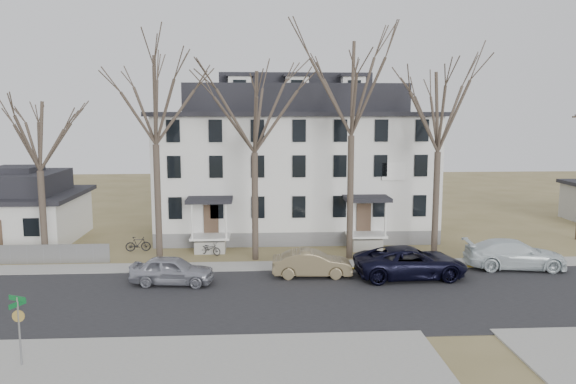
{
  "coord_description": "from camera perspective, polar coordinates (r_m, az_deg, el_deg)",
  "views": [
    {
      "loc": [
        -4.91,
        -24.83,
        9.28
      ],
      "look_at": [
        -2.98,
        9.0,
        4.41
      ],
      "focal_mm": 35.0,
      "sensor_mm": 36.0,
      "label": 1
    }
  ],
  "objects": [
    {
      "name": "tree_mid_right",
      "position": [
        36.46,
        15.13,
        8.41
      ],
      "size": [
        7.8,
        7.8,
        12.74
      ],
      "color": "#473B31",
      "rests_on": "ground"
    },
    {
      "name": "tree_far_left",
      "position": [
        35.18,
        -13.43,
        9.7
      ],
      "size": [
        8.4,
        8.4,
        13.72
      ],
      "color": "#473B31",
      "rests_on": "ground"
    },
    {
      "name": "tree_center",
      "position": [
        35.18,
        6.53,
        11.07
      ],
      "size": [
        9.0,
        9.0,
        14.7
      ],
      "color": "#473B31",
      "rests_on": "ground"
    },
    {
      "name": "car_white",
      "position": [
        36.09,
        22.03,
        -5.94
      ],
      "size": [
        6.07,
        3.03,
        1.69
      ],
      "primitive_type": "imported",
      "rotation": [
        0.0,
        0.0,
        1.45
      ],
      "color": "silver",
      "rests_on": "ground"
    },
    {
      "name": "yellow_curb",
      "position": [
        34.7,
        13.57,
        -7.56
      ],
      "size": [
        14.0,
        0.25,
        0.06
      ],
      "primitive_type": "cube",
      "color": "gold",
      "rests_on": "ground"
    },
    {
      "name": "near_sidewalk_left",
      "position": [
        22.11,
        -11.49,
        -16.8
      ],
      "size": [
        20.0,
        5.0,
        0.08
      ],
      "primitive_type": "cube",
      "color": "#A09F97",
      "rests_on": "ground"
    },
    {
      "name": "tree_mid_left",
      "position": [
        34.63,
        -3.46,
        8.7
      ],
      "size": [
        7.8,
        7.8,
        12.74
      ],
      "color": "#473B31",
      "rests_on": "ground"
    },
    {
      "name": "boarding_house",
      "position": [
        43.06,
        0.62,
        2.99
      ],
      "size": [
        20.8,
        12.36,
        12.05
      ],
      "color": "slate",
      "rests_on": "ground"
    },
    {
      "name": "small_house",
      "position": [
        44.82,
        -25.65,
        -1.66
      ],
      "size": [
        8.7,
        8.7,
        5.0
      ],
      "color": "silver",
      "rests_on": "ground"
    },
    {
      "name": "bicycle_right",
      "position": [
        38.8,
        -14.98,
        -5.19
      ],
      "size": [
        1.68,
        0.61,
        0.99
      ],
      "primitive_type": "imported",
      "rotation": [
        0.0,
        0.0,
        1.66
      ],
      "color": "black",
      "rests_on": "ground"
    },
    {
      "name": "main_road",
      "position": [
        28.81,
        6.84,
        -10.66
      ],
      "size": [
        120.0,
        10.0,
        0.04
      ],
      "primitive_type": "cube",
      "color": "#27272A",
      "rests_on": "ground"
    },
    {
      "name": "car_tan",
      "position": [
        31.93,
        2.45,
        -7.33
      ],
      "size": [
        4.54,
        1.73,
        1.48
      ],
      "primitive_type": "imported",
      "rotation": [
        0.0,
        0.0,
        1.53
      ],
      "color": "#736445",
      "rests_on": "ground"
    },
    {
      "name": "car_navy",
      "position": [
        32.41,
        12.34,
        -7.05
      ],
      "size": [
        6.37,
        3.15,
        1.74
      ],
      "primitive_type": "imported",
      "rotation": [
        0.0,
        0.0,
        1.61
      ],
      "color": "black",
      "rests_on": "ground"
    },
    {
      "name": "bicycle_left",
      "position": [
        36.95,
        -7.94,
        -5.76
      ],
      "size": [
        1.69,
        1.29,
        0.85
      ],
      "primitive_type": "imported",
      "rotation": [
        0.0,
        0.0,
        1.06
      ],
      "color": "black",
      "rests_on": "ground"
    },
    {
      "name": "ground",
      "position": [
        26.96,
        7.6,
        -12.02
      ],
      "size": [
        120.0,
        120.0,
        0.0
      ],
      "primitive_type": "plane",
      "color": "olive",
      "rests_on": "ground"
    },
    {
      "name": "tree_bungalow",
      "position": [
        37.04,
        -24.09,
        5.68
      ],
      "size": [
        6.6,
        6.6,
        10.78
      ],
      "color": "#473B31",
      "rests_on": "ground"
    },
    {
      "name": "far_sidewalk",
      "position": [
        34.47,
        5.09,
        -7.47
      ],
      "size": [
        120.0,
        2.0,
        0.08
      ],
      "primitive_type": "cube",
      "color": "#A09F97",
      "rests_on": "ground"
    },
    {
      "name": "car_silver",
      "position": [
        31.15,
        -11.68,
        -7.85
      ],
      "size": [
        4.67,
        2.3,
        1.53
      ],
      "primitive_type": "imported",
      "rotation": [
        0.0,
        0.0,
        1.46
      ],
      "color": "#9A9CA7",
      "rests_on": "ground"
    },
    {
      "name": "street_sign",
      "position": [
        23.02,
        -25.68,
        -11.67
      ],
      "size": [
        0.77,
        0.77,
        2.69
      ],
      "rotation": [
        0.0,
        0.0,
        -0.42
      ],
      "color": "gray",
      "rests_on": "ground"
    }
  ]
}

